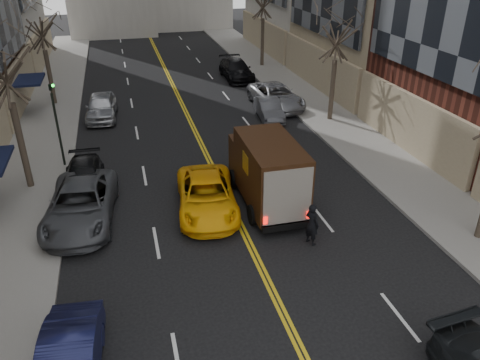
% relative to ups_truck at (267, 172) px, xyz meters
% --- Properties ---
extents(sidewalk_left, '(4.00, 66.00, 0.15)m').
position_rel_ups_truck_xyz_m(sidewalk_left, '(-10.57, 11.16, -1.50)').
color(sidewalk_left, slate).
rests_on(sidewalk_left, ground).
extents(sidewalk_right, '(4.00, 66.00, 0.15)m').
position_rel_ups_truck_xyz_m(sidewalk_right, '(7.43, 11.16, -1.50)').
color(sidewalk_right, slate).
rests_on(sidewalk_right, ground).
extents(tree_lf_far, '(3.20, 3.20, 8.12)m').
position_rel_ups_truck_xyz_m(tree_lf_far, '(-10.37, 17.16, 4.45)').
color(tree_lf_far, '#382D23').
rests_on(tree_lf_far, sidewalk_left).
extents(tree_rt_mid, '(3.20, 3.20, 8.32)m').
position_rel_ups_truck_xyz_m(tree_rt_mid, '(7.23, 9.16, 4.60)').
color(tree_rt_mid, '#382D23').
rests_on(tree_rt_mid, sidewalk_right).
extents(traffic_signal, '(0.29, 0.26, 4.70)m').
position_rel_ups_truck_xyz_m(traffic_signal, '(-8.97, 6.15, 1.25)').
color(traffic_signal, black).
rests_on(traffic_signal, sidewalk_left).
extents(ups_truck, '(2.38, 5.71, 3.12)m').
position_rel_ups_truck_xyz_m(ups_truck, '(0.00, 0.00, 0.00)').
color(ups_truck, black).
rests_on(ups_truck, ground).
extents(taxi, '(3.01, 5.53, 1.47)m').
position_rel_ups_truck_xyz_m(taxi, '(-2.67, 0.05, -0.84)').
color(taxi, '#FFB30A').
rests_on(taxi, ground).
extents(pedestrian, '(0.64, 0.75, 1.74)m').
position_rel_ups_truck_xyz_m(pedestrian, '(0.75, -3.41, -0.70)').
color(pedestrian, black).
rests_on(pedestrian, ground).
extents(parked_lf_c, '(3.20, 5.93, 1.58)m').
position_rel_ups_truck_xyz_m(parked_lf_c, '(-7.87, 0.50, -0.78)').
color(parked_lf_c, '#474A4F').
rests_on(parked_lf_c, ground).
extents(parked_lf_d, '(1.87, 4.43, 1.28)m').
position_rel_ups_truck_xyz_m(parked_lf_d, '(-7.87, 3.27, -0.93)').
color(parked_lf_d, black).
rests_on(parked_lf_d, ground).
extents(parked_lf_e, '(2.17, 4.78, 1.59)m').
position_rel_ups_truck_xyz_m(parked_lf_e, '(-7.08, 13.43, -0.77)').
color(parked_lf_e, '#B0B3B8').
rests_on(parked_lf_e, ground).
extents(parked_rt_a, '(1.71, 3.99, 1.28)m').
position_rel_ups_truck_xyz_m(parked_rt_a, '(3.53, 10.56, -0.93)').
color(parked_rt_a, '#44464B').
rests_on(parked_rt_a, ground).
extents(parked_rt_b, '(3.09, 5.85, 1.57)m').
position_rel_ups_truck_xyz_m(parked_rt_b, '(4.73, 12.71, -0.79)').
color(parked_rt_b, '#9E9FA5').
rests_on(parked_rt_b, ground).
extents(parked_rt_c, '(2.19, 5.37, 1.56)m').
position_rel_ups_truck_xyz_m(parked_rt_c, '(3.88, 20.63, -0.79)').
color(parked_rt_c, black).
rests_on(parked_rt_c, ground).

